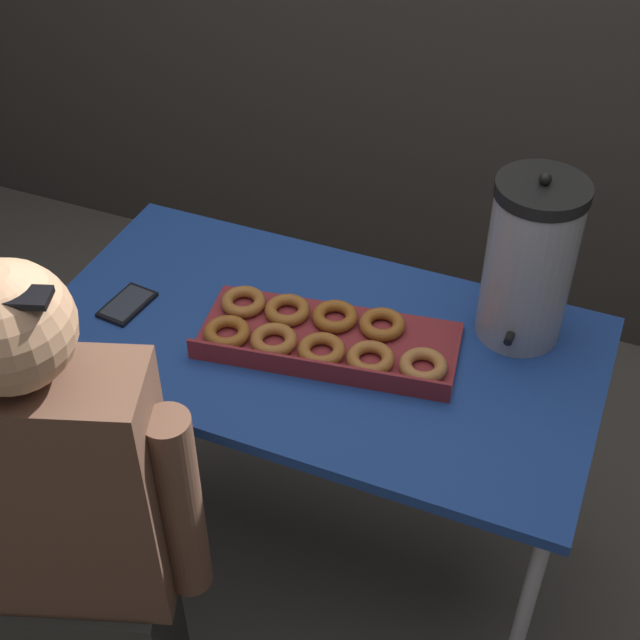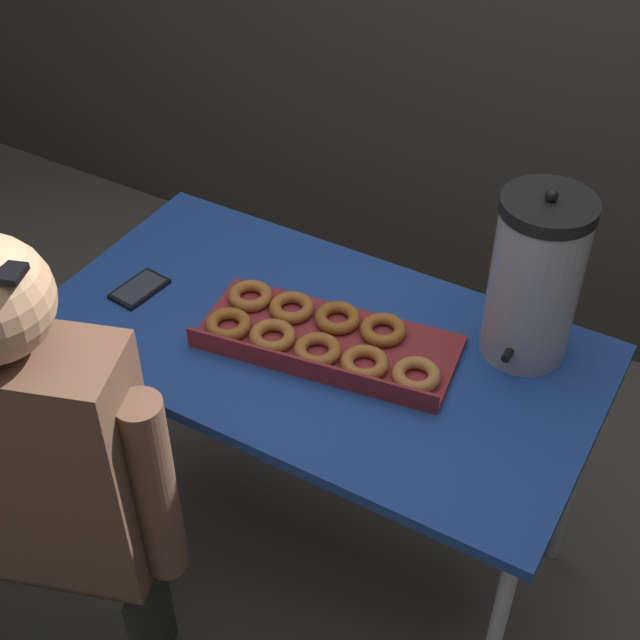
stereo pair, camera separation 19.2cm
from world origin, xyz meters
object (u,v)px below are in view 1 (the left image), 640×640
person_seated (71,534)px  coffee_urn (529,261)px  cell_phone (127,304)px  donut_box (322,337)px

person_seated → coffee_urn: bearing=-151.1°
coffee_urn → cell_phone: size_ratio=2.89×
donut_box → person_seated: bearing=-127.4°
donut_box → person_seated: size_ratio=0.47×
cell_phone → person_seated: bearing=-66.3°
coffee_urn → cell_phone: coffee_urn is taller
donut_box → coffee_urn: bearing=20.0°
coffee_urn → person_seated: person_seated is taller
coffee_urn → person_seated: size_ratio=0.32×
donut_box → coffee_urn: coffee_urn is taller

